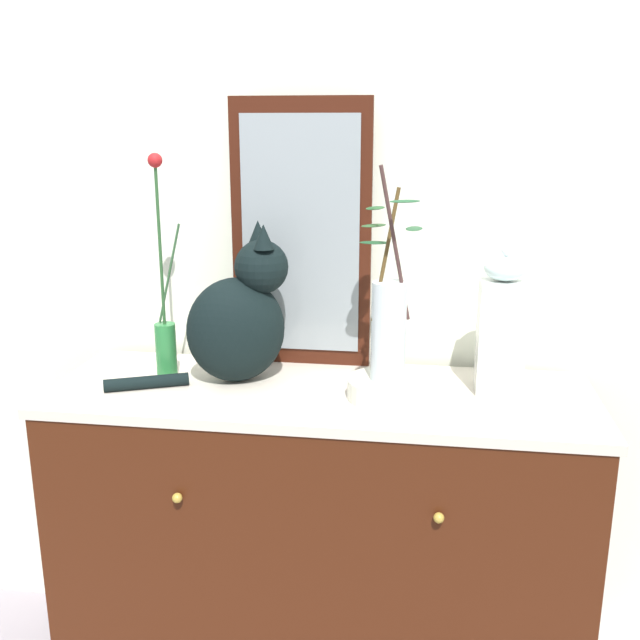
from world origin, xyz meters
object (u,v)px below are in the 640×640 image
at_px(sideboard, 320,545).
at_px(mirror_leaning, 301,235).
at_px(cat_sitting, 240,318).
at_px(bowl_porcelain, 387,389).
at_px(jar_lidded_porcelain, 501,326).
at_px(vase_glass_clear, 389,324).
at_px(vase_slim_green, 165,326).

height_order(sideboard, mirror_leaning, mirror_leaning).
relative_size(cat_sitting, bowl_porcelain, 2.39).
height_order(sideboard, jar_lidded_porcelain, jar_lidded_porcelain).
xyz_separation_m(cat_sitting, bowl_porcelain, (0.38, -0.07, -0.14)).
bearing_deg(vase_glass_clear, cat_sitting, 169.01).
distance_m(mirror_leaning, bowl_porcelain, 0.48).
distance_m(vase_glass_clear, jar_lidded_porcelain, 0.28).
height_order(sideboard, vase_glass_clear, vase_glass_clear).
bearing_deg(cat_sitting, vase_slim_green, 177.98).
xyz_separation_m(vase_slim_green, bowl_porcelain, (0.58, -0.08, -0.11)).
relative_size(vase_glass_clear, jar_lidded_porcelain, 1.40).
distance_m(sideboard, cat_sitting, 0.64).
xyz_separation_m(mirror_leaning, cat_sitting, (-0.13, -0.17, -0.19)).
distance_m(mirror_leaning, vase_glass_clear, 0.38).
bearing_deg(bowl_porcelain, mirror_leaning, 136.11).
bearing_deg(bowl_porcelain, jar_lidded_porcelain, 19.38).
xyz_separation_m(vase_slim_green, jar_lidded_porcelain, (0.85, 0.01, 0.03)).
bearing_deg(vase_slim_green, sideboard, -6.77).
distance_m(sideboard, mirror_leaning, 0.82).
relative_size(cat_sitting, vase_slim_green, 0.80).
bearing_deg(mirror_leaning, jar_lidded_porcelain, -15.75).
bearing_deg(sideboard, bowl_porcelain, -10.78).
distance_m(cat_sitting, vase_slim_green, 0.20).
height_order(mirror_leaning, cat_sitting, mirror_leaning).
bearing_deg(vase_glass_clear, jar_lidded_porcelain, 19.30).
bearing_deg(cat_sitting, jar_lidded_porcelain, 1.78).
relative_size(sideboard, mirror_leaning, 1.91).
xyz_separation_m(sideboard, jar_lidded_porcelain, (0.44, 0.06, 0.60)).
height_order(cat_sitting, vase_glass_clear, vase_glass_clear).
distance_m(bowl_porcelain, vase_glass_clear, 0.16).
height_order(sideboard, cat_sitting, cat_sitting).
bearing_deg(sideboard, mirror_leaning, 111.36).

